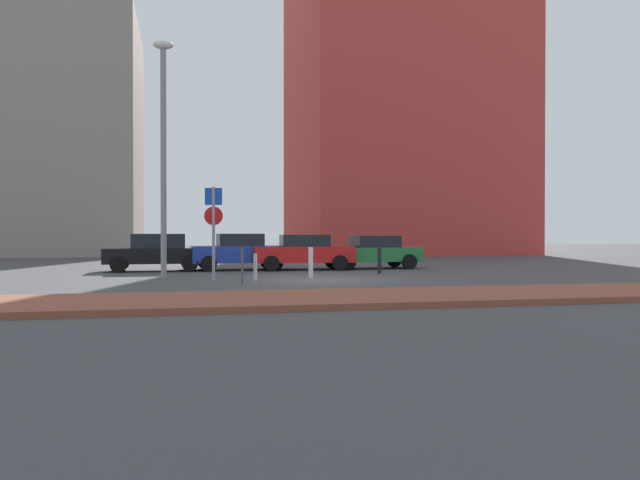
{
  "coord_description": "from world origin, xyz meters",
  "views": [
    {
      "loc": [
        -4.41,
        -20.44,
        1.54
      ],
      "look_at": [
        0.57,
        2.0,
        1.29
      ],
      "focal_mm": 35.41,
      "sensor_mm": 36.0,
      "label": 1
    }
  ],
  "objects": [
    {
      "name": "parking_sign_post",
      "position": [
        -3.36,
        0.14,
        1.91
      ],
      "size": [
        0.59,
        0.15,
        3.03
      ],
      "color": "gray",
      "rests_on": "ground"
    },
    {
      "name": "traffic_bollard_far",
      "position": [
        3.02,
        2.57,
        0.51
      ],
      "size": [
        0.14,
        0.14,
        1.01
      ],
      "primitive_type": "cylinder",
      "color": "black",
      "rests_on": "ground"
    },
    {
      "name": "building_under_construction",
      "position": [
        -13.22,
        27.51,
        8.32
      ],
      "size": [
        11.75,
        11.95,
        16.63
      ],
      "primitive_type": "cube",
      "color": "gray",
      "rests_on": "ground"
    },
    {
      "name": "parked_car_blue",
      "position": [
        -1.98,
        6.04,
        0.78
      ],
      "size": [
        4.05,
        2.07,
        1.52
      ],
      "color": "#1E389E",
      "rests_on": "ground"
    },
    {
      "name": "parked_car_black",
      "position": [
        -5.38,
        6.02,
        0.79
      ],
      "size": [
        4.04,
        1.98,
        1.52
      ],
      "color": "black",
      "rests_on": "ground"
    },
    {
      "name": "traffic_bollard_mid",
      "position": [
        -2.04,
        -0.08,
        0.44
      ],
      "size": [
        0.12,
        0.12,
        0.88
      ],
      "primitive_type": "cylinder",
      "color": "#B7B7BC",
      "rests_on": "ground"
    },
    {
      "name": "traffic_bollard_near",
      "position": [
        -0.03,
        0.8,
        0.53
      ],
      "size": [
        0.17,
        0.17,
        1.05
      ],
      "primitive_type": "cylinder",
      "color": "#B7B7BC",
      "rests_on": "ground"
    },
    {
      "name": "parking_meter",
      "position": [
        -2.59,
        -1.36,
        0.93
      ],
      "size": [
        0.18,
        0.14,
        1.44
      ],
      "color": "#4C4C51",
      "rests_on": "ground"
    },
    {
      "name": "parked_car_red",
      "position": [
        0.64,
        5.59,
        0.77
      ],
      "size": [
        4.23,
        2.12,
        1.48
      ],
      "color": "red",
      "rests_on": "ground"
    },
    {
      "name": "parked_car_green",
      "position": [
        3.77,
        5.82,
        0.74
      ],
      "size": [
        4.12,
        2.09,
        1.43
      ],
      "color": "#237238",
      "rests_on": "ground"
    },
    {
      "name": "street_lamp",
      "position": [
        -4.97,
        1.95,
        4.73
      ],
      "size": [
        0.7,
        0.36,
        8.17
      ],
      "color": "gray",
      "rests_on": "ground"
    },
    {
      "name": "ground_plane",
      "position": [
        0.0,
        0.0,
        0.0
      ],
      "size": [
        120.0,
        120.0,
        0.0
      ],
      "primitive_type": "plane",
      "color": "#424244"
    },
    {
      "name": "building_colorful_midrise",
      "position": [
        12.23,
        25.93,
        12.52
      ],
      "size": [
        15.88,
        14.54,
        25.03
      ],
      "primitive_type": "cube",
      "color": "#BF3833",
      "rests_on": "ground"
    },
    {
      "name": "sidewalk_brick",
      "position": [
        0.0,
        -6.64,
        0.07
      ],
      "size": [
        40.0,
        3.46,
        0.14
      ],
      "primitive_type": "cube",
      "color": "brown",
      "rests_on": "ground"
    }
  ]
}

